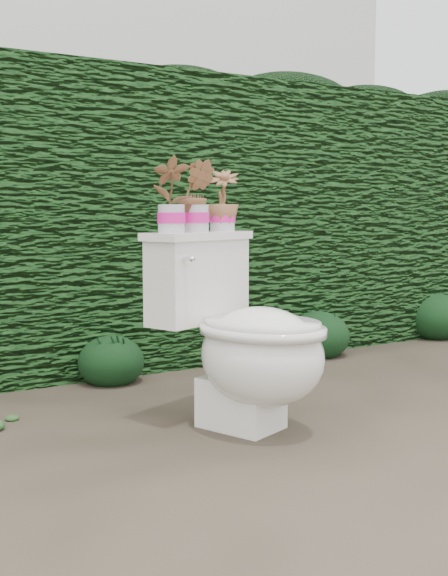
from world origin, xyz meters
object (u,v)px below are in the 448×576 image
toilet (245,340)px  potted_plant_right (223,202)px  potted_plant_left (171,197)px  potted_plant_center (196,198)px

toilet → potted_plant_right: potted_plant_right is taller
toilet → potted_plant_left: (-0.24, 0.17, 0.56)m
potted_plant_center → toilet: bearing=-33.9°
potted_plant_center → potted_plant_right: 0.18m
potted_plant_left → potted_plant_right: potted_plant_left is taller
potted_plant_left → potted_plant_right: bearing=-152.1°
potted_plant_center → potted_plant_right: bearing=53.0°
toilet → potted_plant_right: size_ratio=3.26×
potted_plant_left → potted_plant_center: bearing=-152.1°
potted_plant_left → potted_plant_right: size_ratio=1.15×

